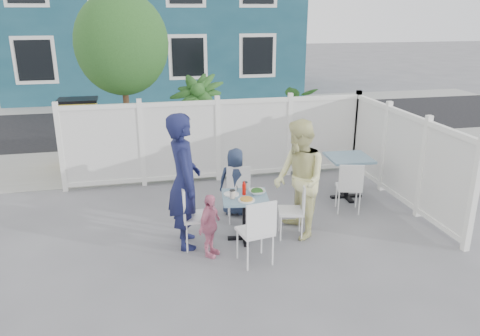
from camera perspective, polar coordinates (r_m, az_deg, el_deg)
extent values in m
plane|color=slate|center=(7.17, -0.11, -7.93)|extent=(80.00, 80.00, 0.00)
cube|color=gray|center=(10.65, -4.46, 1.11)|extent=(24.00, 2.60, 0.01)
cube|color=black|center=(14.20, -6.58, 5.51)|extent=(24.00, 5.00, 0.01)
cube|color=gray|center=(17.22, -7.69, 7.79)|extent=(24.00, 1.60, 0.01)
cube|color=#164051|center=(20.29, -10.44, 17.81)|extent=(11.00, 6.00, 6.00)
cube|color=black|center=(17.44, -18.15, 12.49)|extent=(1.20, 0.04, 1.40)
cube|color=black|center=(17.52, -4.70, 13.35)|extent=(1.20, 0.04, 1.40)
cube|color=white|center=(9.11, -2.71, 3.44)|extent=(5.80, 0.04, 1.40)
cube|color=white|center=(8.94, -2.78, 8.02)|extent=(5.86, 0.08, 0.08)
cube|color=white|center=(9.34, -2.64, -1.07)|extent=(5.86, 0.08, 0.12)
cube|color=white|center=(8.48, 19.20, 1.22)|extent=(0.04, 3.60, 1.40)
cube|color=white|center=(8.30, 19.75, 6.10)|extent=(0.08, 3.66, 0.08)
cube|color=white|center=(8.72, 18.68, -3.54)|extent=(0.08, 3.66, 0.12)
cylinder|color=#382316|center=(9.78, -13.59, 6.29)|extent=(0.12, 0.12, 2.40)
ellipsoid|color=#1F481B|center=(9.59, -14.24, 14.48)|extent=(1.80, 1.62, 1.98)
cube|color=gold|center=(10.64, -18.80, 4.00)|extent=(0.75, 0.54, 1.39)
imported|color=#1F481B|center=(9.69, -5.28, 5.37)|extent=(1.55, 1.55, 1.99)
imported|color=#1F481B|center=(10.13, 7.03, 4.73)|extent=(1.87, 1.89, 1.59)
cube|color=slate|center=(6.72, 0.62, -3.58)|extent=(0.73, 0.73, 0.04)
cylinder|color=black|center=(6.85, 0.61, -6.16)|extent=(0.07, 0.07, 0.63)
cube|color=black|center=(6.99, 0.60, -8.50)|extent=(0.52, 0.14, 0.04)
cube|color=black|center=(6.99, 0.60, -8.50)|extent=(0.14, 0.52, 0.04)
cube|color=slate|center=(8.44, 13.14, 1.22)|extent=(0.77, 0.77, 0.04)
cylinder|color=black|center=(8.56, 12.96, -1.18)|extent=(0.08, 0.08, 0.71)
cube|color=black|center=(8.68, 12.79, -3.37)|extent=(0.58, 0.12, 0.04)
cube|color=black|center=(8.68, 12.79, -3.37)|extent=(0.12, 0.58, 0.04)
cube|color=white|center=(6.66, -5.32, -5.92)|extent=(0.41, 0.43, 0.04)
cube|color=white|center=(6.54, -7.03, -4.08)|extent=(0.04, 0.42, 0.45)
cylinder|color=white|center=(6.94, -4.11, -6.87)|extent=(0.02, 0.02, 0.45)
cylinder|color=white|center=(6.62, -3.55, -8.18)|extent=(0.02, 0.02, 0.45)
cylinder|color=white|center=(6.90, -6.91, -7.14)|extent=(0.02, 0.02, 0.45)
cylinder|color=white|center=(6.58, -6.48, -8.47)|extent=(0.02, 0.02, 0.45)
cube|color=white|center=(6.96, 6.21, -5.24)|extent=(0.44, 0.45, 0.04)
cube|color=white|center=(6.89, 7.70, -3.52)|extent=(0.12, 0.37, 0.41)
cylinder|color=white|center=(6.88, 4.98, -7.33)|extent=(0.02, 0.02, 0.41)
cylinder|color=white|center=(7.18, 4.83, -6.19)|extent=(0.02, 0.02, 0.41)
cylinder|color=white|center=(6.91, 7.54, -7.32)|extent=(0.02, 0.02, 0.41)
cylinder|color=white|center=(7.20, 7.28, -6.19)|extent=(0.02, 0.02, 0.41)
cube|color=white|center=(7.43, -0.08, -3.45)|extent=(0.43, 0.42, 0.04)
cube|color=white|center=(7.51, -0.18, -1.32)|extent=(0.39, 0.08, 0.41)
cylinder|color=white|center=(7.38, 1.30, -5.36)|extent=(0.02, 0.02, 0.41)
cylinder|color=white|center=(7.35, -1.28, -5.44)|extent=(0.02, 0.02, 0.41)
cylinder|color=white|center=(7.66, 1.07, -4.41)|extent=(0.02, 0.02, 0.41)
cylinder|color=white|center=(7.64, -1.41, -4.48)|extent=(0.02, 0.02, 0.41)
cube|color=white|center=(6.21, 1.83, -7.72)|extent=(0.49, 0.47, 0.04)
cube|color=white|center=(5.95, 2.64, -6.30)|extent=(0.42, 0.11, 0.45)
cylinder|color=white|center=(6.39, -0.32, -9.19)|extent=(0.02, 0.02, 0.45)
cylinder|color=white|center=(6.52, 2.63, -8.60)|extent=(0.02, 0.02, 0.45)
cylinder|color=white|center=(6.12, 0.94, -10.56)|extent=(0.02, 0.02, 0.45)
cylinder|color=white|center=(6.25, 4.00, -9.90)|extent=(0.02, 0.02, 0.45)
cube|color=white|center=(7.98, 13.10, -2.30)|extent=(0.49, 0.47, 0.04)
cube|color=white|center=(7.73, 13.41, -1.15)|extent=(0.39, 0.14, 0.42)
cylinder|color=white|center=(8.17, 11.66, -3.27)|extent=(0.02, 0.02, 0.42)
cylinder|color=white|center=(8.23, 14.00, -3.30)|extent=(0.02, 0.02, 0.42)
cylinder|color=white|center=(7.88, 11.93, -4.13)|extent=(0.02, 0.02, 0.42)
cylinder|color=white|center=(7.93, 14.36, -4.16)|extent=(0.02, 0.02, 0.42)
imported|color=#161A42|center=(6.53, -6.83, -1.60)|extent=(0.47, 0.71, 1.93)
imported|color=#D2CE4C|center=(6.84, 7.22, -1.43)|extent=(0.72, 0.90, 1.76)
imported|color=#212E49|center=(7.62, -0.57, -1.68)|extent=(0.63, 0.52, 1.12)
imported|color=pink|center=(6.38, -3.70, -7.05)|extent=(0.49, 0.55, 0.90)
cylinder|color=white|center=(6.55, 0.79, -3.93)|extent=(0.24, 0.24, 0.01)
cylinder|color=white|center=(6.76, -1.06, -3.21)|extent=(0.22, 0.22, 0.02)
imported|color=white|center=(6.79, 2.09, -2.92)|extent=(0.23, 0.23, 0.06)
cylinder|color=beige|center=(6.61, -0.93, -3.25)|extent=(0.08, 0.08, 0.12)
cylinder|color=beige|center=(6.93, 0.61, -2.22)|extent=(0.07, 0.07, 0.11)
cylinder|color=#C30C04|center=(6.73, 0.49, -2.61)|extent=(0.05, 0.05, 0.17)
cylinder|color=white|center=(6.89, -0.51, -2.53)|extent=(0.03, 0.03, 0.07)
cylinder|color=black|center=(6.91, -0.43, -2.47)|extent=(0.03, 0.03, 0.06)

